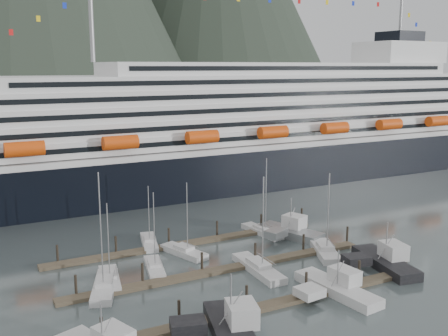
{
  "coord_description": "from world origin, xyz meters",
  "views": [
    {
      "loc": [
        -38.27,
        -61.08,
        29.45
      ],
      "look_at": [
        4.92,
        22.0,
        11.18
      ],
      "focal_mm": 42.0,
      "sensor_mm": 36.0,
      "label": 1
    }
  ],
  "objects_px": {
    "sailboat_e": "(149,242)",
    "trawler_b": "(230,328)",
    "sailboat_h": "(325,252)",
    "sailboat_d": "(258,269)",
    "sailboat_g": "(262,231)",
    "sailboat_b": "(104,287)",
    "sailboat_a": "(110,280)",
    "trawler_e": "(290,232)",
    "sailboat_c": "(154,268)",
    "trawler_d": "(384,261)",
    "sailboat_f": "(184,252)",
    "cruise_ship": "(251,135)",
    "trawler_c": "(336,288)"
  },
  "relations": [
    {
      "from": "sailboat_a",
      "to": "trawler_c",
      "type": "xyz_separation_m",
      "value": [
        25.45,
        -17.39,
        0.45
      ]
    },
    {
      "from": "sailboat_a",
      "to": "sailboat_c",
      "type": "xyz_separation_m",
      "value": [
        7.04,
        1.3,
        -0.01
      ]
    },
    {
      "from": "sailboat_e",
      "to": "trawler_c",
      "type": "distance_m",
      "value": 33.47
    },
    {
      "from": "sailboat_a",
      "to": "sailboat_e",
      "type": "height_order",
      "value": "sailboat_a"
    },
    {
      "from": "sailboat_b",
      "to": "sailboat_a",
      "type": "bearing_deg",
      "value": -10.59
    },
    {
      "from": "sailboat_b",
      "to": "sailboat_e",
      "type": "height_order",
      "value": "sailboat_b"
    },
    {
      "from": "sailboat_c",
      "to": "trawler_e",
      "type": "distance_m",
      "value": 26.61
    },
    {
      "from": "sailboat_c",
      "to": "sailboat_d",
      "type": "height_order",
      "value": "sailboat_d"
    },
    {
      "from": "trawler_b",
      "to": "trawler_e",
      "type": "distance_m",
      "value": 36.24
    },
    {
      "from": "sailboat_e",
      "to": "trawler_d",
      "type": "height_order",
      "value": "sailboat_e"
    },
    {
      "from": "sailboat_e",
      "to": "sailboat_g",
      "type": "distance_m",
      "value": 20.24
    },
    {
      "from": "trawler_b",
      "to": "sailboat_g",
      "type": "bearing_deg",
      "value": -21.75
    },
    {
      "from": "sailboat_e",
      "to": "trawler_b",
      "type": "distance_m",
      "value": 33.22
    },
    {
      "from": "cruise_ship",
      "to": "trawler_b",
      "type": "xyz_separation_m",
      "value": [
        -43.18,
        -69.04,
        -11.04
      ]
    },
    {
      "from": "sailboat_d",
      "to": "sailboat_h",
      "type": "distance_m",
      "value": 13.19
    },
    {
      "from": "sailboat_d",
      "to": "sailboat_h",
      "type": "relative_size",
      "value": 1.07
    },
    {
      "from": "sailboat_c",
      "to": "sailboat_f",
      "type": "height_order",
      "value": "sailboat_c"
    },
    {
      "from": "sailboat_c",
      "to": "trawler_b",
      "type": "distance_m",
      "value": 22.09
    },
    {
      "from": "sailboat_d",
      "to": "trawler_b",
      "type": "bearing_deg",
      "value": 141.59
    },
    {
      "from": "sailboat_c",
      "to": "sailboat_g",
      "type": "distance_m",
      "value": 24.12
    },
    {
      "from": "sailboat_a",
      "to": "sailboat_c",
      "type": "bearing_deg",
      "value": -68.28
    },
    {
      "from": "sailboat_g",
      "to": "trawler_d",
      "type": "distance_m",
      "value": 23.36
    },
    {
      "from": "sailboat_f",
      "to": "trawler_b",
      "type": "bearing_deg",
      "value": 149.7
    },
    {
      "from": "sailboat_b",
      "to": "sailboat_g",
      "type": "relative_size",
      "value": 1.18
    },
    {
      "from": "sailboat_e",
      "to": "sailboat_h",
      "type": "relative_size",
      "value": 0.77
    },
    {
      "from": "trawler_b",
      "to": "trawler_c",
      "type": "xyz_separation_m",
      "value": [
        17.7,
        3.38,
        -0.14
      ]
    },
    {
      "from": "sailboat_b",
      "to": "trawler_d",
      "type": "distance_m",
      "value": 40.65
    },
    {
      "from": "trawler_b",
      "to": "trawler_e",
      "type": "bearing_deg",
      "value": -29.65
    },
    {
      "from": "sailboat_d",
      "to": "sailboat_c",
      "type": "bearing_deg",
      "value": 62.82
    },
    {
      "from": "sailboat_c",
      "to": "trawler_c",
      "type": "xyz_separation_m",
      "value": [
        18.42,
        -18.69,
        0.46
      ]
    },
    {
      "from": "trawler_e",
      "to": "sailboat_e",
      "type": "bearing_deg",
      "value": 50.21
    },
    {
      "from": "sailboat_c",
      "to": "trawler_c",
      "type": "bearing_deg",
      "value": -122.78
    },
    {
      "from": "sailboat_f",
      "to": "sailboat_c",
      "type": "bearing_deg",
      "value": 103.73
    },
    {
      "from": "sailboat_a",
      "to": "sailboat_b",
      "type": "height_order",
      "value": "sailboat_b"
    },
    {
      "from": "cruise_ship",
      "to": "trawler_d",
      "type": "relative_size",
      "value": 15.75
    },
    {
      "from": "trawler_b",
      "to": "trawler_c",
      "type": "bearing_deg",
      "value": -63.79
    },
    {
      "from": "sailboat_b",
      "to": "sailboat_e",
      "type": "bearing_deg",
      "value": -18.05
    },
    {
      "from": "sailboat_a",
      "to": "sailboat_f",
      "type": "height_order",
      "value": "sailboat_f"
    },
    {
      "from": "sailboat_f",
      "to": "trawler_c",
      "type": "xyz_separation_m",
      "value": [
        12.03,
        -22.64,
        0.45
      ]
    },
    {
      "from": "sailboat_g",
      "to": "sailboat_c",
      "type": "bearing_deg",
      "value": 100.73
    },
    {
      "from": "trawler_c",
      "to": "trawler_d",
      "type": "distance_m",
      "value": 12.94
    },
    {
      "from": "sailboat_f",
      "to": "trawler_e",
      "type": "relative_size",
      "value": 0.99
    },
    {
      "from": "sailboat_b",
      "to": "trawler_e",
      "type": "distance_m",
      "value": 35.43
    },
    {
      "from": "trawler_b",
      "to": "sailboat_h",
      "type": "bearing_deg",
      "value": -42.9
    },
    {
      "from": "sailboat_c",
      "to": "sailboat_d",
      "type": "xyz_separation_m",
      "value": [
        13.25,
        -7.48,
        0.03
      ]
    },
    {
      "from": "cruise_ship",
      "to": "trawler_e",
      "type": "relative_size",
      "value": 16.95
    },
    {
      "from": "cruise_ship",
      "to": "sailboat_c",
      "type": "xyz_separation_m",
      "value": [
        -43.9,
        -46.97,
        -11.64
      ]
    },
    {
      "from": "cruise_ship",
      "to": "sailboat_d",
      "type": "distance_m",
      "value": 63.55
    },
    {
      "from": "sailboat_a",
      "to": "trawler_d",
      "type": "height_order",
      "value": "sailboat_a"
    },
    {
      "from": "sailboat_f",
      "to": "trawler_e",
      "type": "xyz_separation_m",
      "value": [
        19.98,
        -0.42,
        0.54
      ]
    }
  ]
}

